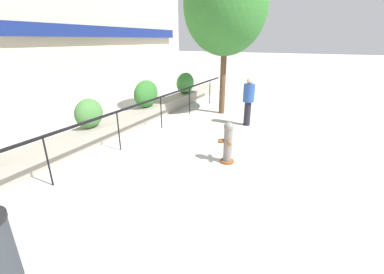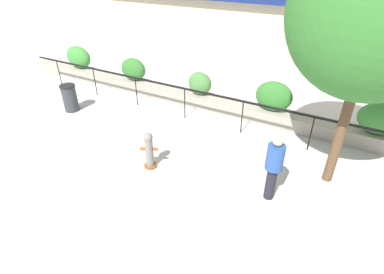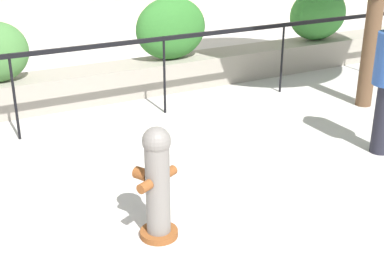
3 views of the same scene
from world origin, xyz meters
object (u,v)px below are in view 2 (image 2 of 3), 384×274
(hedge_bush_4, at_px, (381,119))
(trash_bin, at_px, (70,98))
(hedge_bush_3, at_px, (274,96))
(fire_hydrant, at_px, (149,150))
(street_tree, at_px, (377,11))
(hedge_bush_2, at_px, (200,83))
(hedge_bush_1, at_px, (133,69))
(hedge_bush_0, at_px, (78,57))
(pedestrian, at_px, (274,164))

(hedge_bush_4, height_order, trash_bin, hedge_bush_4)
(hedge_bush_3, height_order, hedge_bush_4, hedge_bush_3)
(fire_hydrant, relative_size, street_tree, 0.18)
(hedge_bush_2, height_order, fire_hydrant, hedge_bush_2)
(trash_bin, bearing_deg, hedge_bush_2, 33.34)
(hedge_bush_4, relative_size, fire_hydrant, 1.17)
(hedge_bush_3, height_order, street_tree, street_tree)
(street_tree, bearing_deg, hedge_bush_1, 164.42)
(hedge_bush_2, distance_m, fire_hydrant, 4.14)
(hedge_bush_1, relative_size, trash_bin, 1.14)
(fire_hydrant, bearing_deg, hedge_bush_1, 132.52)
(hedge_bush_4, height_order, fire_hydrant, hedge_bush_4)
(hedge_bush_2, distance_m, trash_bin, 4.86)
(street_tree, distance_m, trash_bin, 9.75)
(hedge_bush_0, height_order, trash_bin, hedge_bush_0)
(hedge_bush_4, bearing_deg, street_tree, -112.66)
(street_tree, bearing_deg, hedge_bush_4, 67.34)
(pedestrian, relative_size, trash_bin, 1.71)
(hedge_bush_1, xyz_separation_m, fire_hydrant, (3.74, -4.08, -0.41))
(street_tree, bearing_deg, fire_hydrant, -157.55)
(hedge_bush_3, bearing_deg, pedestrian, -73.96)
(hedge_bush_1, xyz_separation_m, hedge_bush_3, (5.93, 0.00, 0.05))
(hedge_bush_0, height_order, hedge_bush_4, hedge_bush_0)
(hedge_bush_0, height_order, street_tree, street_tree)
(hedge_bush_0, bearing_deg, street_tree, -11.33)
(hedge_bush_0, relative_size, fire_hydrant, 1.22)
(hedge_bush_2, bearing_deg, hedge_bush_1, 180.00)
(hedge_bush_2, xyz_separation_m, hedge_bush_4, (5.95, 0.00, 0.05))
(hedge_bush_3, relative_size, hedge_bush_4, 0.98)
(fire_hydrant, height_order, pedestrian, pedestrian)
(hedge_bush_1, relative_size, fire_hydrant, 1.06)
(hedge_bush_3, xyz_separation_m, hedge_bush_4, (3.15, 0.00, -0.03))
(hedge_bush_2, bearing_deg, hedge_bush_3, 0.00)
(hedge_bush_3, distance_m, hedge_bush_4, 3.15)
(hedge_bush_0, distance_m, street_tree, 11.96)
(hedge_bush_2, xyz_separation_m, fire_hydrant, (0.61, -4.08, -0.38))
(hedge_bush_0, xyz_separation_m, trash_bin, (2.27, -2.66, -0.49))
(hedge_bush_1, bearing_deg, pedestrian, -27.82)
(hedge_bush_1, relative_size, hedge_bush_4, 0.91)
(fire_hydrant, bearing_deg, hedge_bush_4, 37.41)
(hedge_bush_0, xyz_separation_m, pedestrian, (10.17, -3.69, -0.02))
(trash_bin, bearing_deg, hedge_bush_4, 14.91)
(hedge_bush_1, bearing_deg, hedge_bush_4, 0.00)
(fire_hydrant, height_order, trash_bin, fire_hydrant)
(hedge_bush_0, height_order, hedge_bush_2, hedge_bush_0)
(hedge_bush_3, distance_m, street_tree, 4.45)
(street_tree, bearing_deg, hedge_bush_3, 134.22)
(hedge_bush_0, distance_m, hedge_bush_3, 9.11)
(hedge_bush_4, bearing_deg, trash_bin, -165.09)
(hedge_bush_2, relative_size, street_tree, 0.15)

